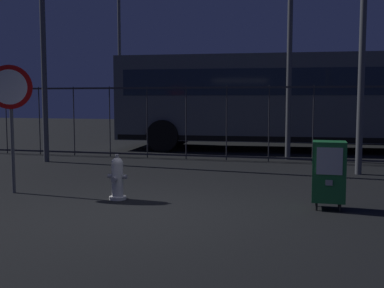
{
  "coord_description": "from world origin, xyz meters",
  "views": [
    {
      "loc": [
        2.24,
        -6.46,
        1.65
      ],
      "look_at": [
        0.3,
        1.2,
        0.9
      ],
      "focal_mm": 44.73,
      "sensor_mm": 36.0,
      "label": 1
    }
  ],
  "objects_px": {
    "fire_hydrant": "(117,178)",
    "bus_far": "(307,97)",
    "bus_near": "(283,97)",
    "street_light_near_right": "(119,36)",
    "street_light_near_left": "(290,19)",
    "stop_sign": "(10,102)",
    "newspaper_box_primary": "(329,171)"
  },
  "relations": [
    {
      "from": "fire_hydrant",
      "to": "bus_far",
      "type": "distance_m",
      "value": 12.87
    },
    {
      "from": "bus_near",
      "to": "street_light_near_right",
      "type": "height_order",
      "value": "street_light_near_right"
    },
    {
      "from": "fire_hydrant",
      "to": "bus_far",
      "type": "relative_size",
      "value": 0.07
    },
    {
      "from": "fire_hydrant",
      "to": "street_light_near_right",
      "type": "bearing_deg",
      "value": 112.47
    },
    {
      "from": "fire_hydrant",
      "to": "street_light_near_left",
      "type": "bearing_deg",
      "value": 67.87
    },
    {
      "from": "bus_near",
      "to": "street_light_near_right",
      "type": "relative_size",
      "value": 1.38
    },
    {
      "from": "fire_hydrant",
      "to": "stop_sign",
      "type": "height_order",
      "value": "stop_sign"
    },
    {
      "from": "fire_hydrant",
      "to": "stop_sign",
      "type": "relative_size",
      "value": 0.33
    },
    {
      "from": "newspaper_box_primary",
      "to": "stop_sign",
      "type": "relative_size",
      "value": 0.46
    },
    {
      "from": "bus_far",
      "to": "street_light_near_left",
      "type": "height_order",
      "value": "street_light_near_left"
    },
    {
      "from": "street_light_near_left",
      "to": "street_light_near_right",
      "type": "bearing_deg",
      "value": 137.86
    },
    {
      "from": "bus_far",
      "to": "street_light_near_right",
      "type": "height_order",
      "value": "street_light_near_right"
    },
    {
      "from": "bus_near",
      "to": "bus_far",
      "type": "xyz_separation_m",
      "value": [
        0.68,
        4.06,
        0.0
      ]
    },
    {
      "from": "bus_near",
      "to": "street_light_near_left",
      "type": "distance_m",
      "value": 3.18
    },
    {
      "from": "stop_sign",
      "to": "street_light_near_left",
      "type": "xyz_separation_m",
      "value": [
        4.42,
        5.95,
        2.15
      ]
    },
    {
      "from": "bus_far",
      "to": "bus_near",
      "type": "bearing_deg",
      "value": -98.18
    },
    {
      "from": "stop_sign",
      "to": "street_light_near_left",
      "type": "height_order",
      "value": "street_light_near_left"
    },
    {
      "from": "street_light_near_right",
      "to": "newspaper_box_primary",
      "type": "bearing_deg",
      "value": -56.0
    },
    {
      "from": "stop_sign",
      "to": "bus_near",
      "type": "xyz_separation_m",
      "value": [
        4.14,
        8.37,
        0.11
      ]
    },
    {
      "from": "fire_hydrant",
      "to": "bus_near",
      "type": "distance_m",
      "value": 8.8
    },
    {
      "from": "newspaper_box_primary",
      "to": "bus_near",
      "type": "height_order",
      "value": "bus_near"
    },
    {
      "from": "newspaper_box_primary",
      "to": "street_light_near_left",
      "type": "distance_m",
      "value": 6.74
    },
    {
      "from": "fire_hydrant",
      "to": "street_light_near_right",
      "type": "relative_size",
      "value": 0.1
    },
    {
      "from": "fire_hydrant",
      "to": "newspaper_box_primary",
      "type": "relative_size",
      "value": 0.73
    },
    {
      "from": "fire_hydrant",
      "to": "street_light_near_left",
      "type": "xyz_separation_m",
      "value": [
        2.44,
        6.0,
        3.4
      ]
    },
    {
      "from": "stop_sign",
      "to": "street_light_near_left",
      "type": "bearing_deg",
      "value": 53.36
    },
    {
      "from": "bus_near",
      "to": "bus_far",
      "type": "height_order",
      "value": "same"
    },
    {
      "from": "newspaper_box_primary",
      "to": "bus_near",
      "type": "distance_m",
      "value": 8.45
    },
    {
      "from": "fire_hydrant",
      "to": "stop_sign",
      "type": "bearing_deg",
      "value": 178.5
    },
    {
      "from": "stop_sign",
      "to": "street_light_near_right",
      "type": "relative_size",
      "value": 0.29
    },
    {
      "from": "bus_far",
      "to": "fire_hydrant",
      "type": "bearing_deg",
      "value": -101.48
    },
    {
      "from": "fire_hydrant",
      "to": "bus_near",
      "type": "bearing_deg",
      "value": 75.65
    }
  ]
}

